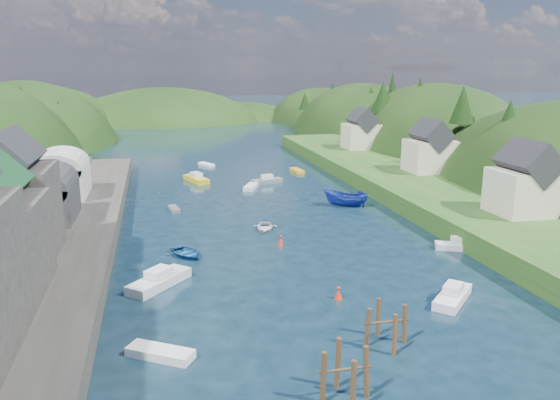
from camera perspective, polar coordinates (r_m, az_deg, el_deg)
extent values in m
plane|color=black|center=(83.41, -3.39, 0.80)|extent=(600.00, 600.00, 0.00)
ellipsoid|color=black|center=(153.93, -24.59, 2.31)|extent=(44.00, 75.56, 48.19)
ellipsoid|color=black|center=(194.49, -22.27, 5.13)|extent=(44.00, 75.56, 39.00)
ellipsoid|color=black|center=(123.30, 15.68, 0.51)|extent=(36.00, 75.56, 48.00)
ellipsoid|color=black|center=(161.46, 8.46, 4.11)|extent=(36.00, 75.56, 44.49)
ellipsoid|color=black|center=(200.52, 4.12, 6.48)|extent=(36.00, 75.56, 36.00)
ellipsoid|color=black|center=(202.27, -11.90, 5.23)|extent=(80.00, 60.00, 44.00)
ellipsoid|color=black|center=(214.73, -4.43, 5.42)|extent=(70.00, 56.00, 36.00)
cone|color=black|center=(114.84, -26.17, 7.13)|extent=(5.28, 5.28, 4.81)
cone|color=black|center=(131.12, -25.39, 9.50)|extent=(4.77, 4.77, 5.91)
cone|color=black|center=(135.14, -22.15, 8.51)|extent=(4.07, 4.07, 5.53)
cone|color=black|center=(150.25, -24.06, 9.41)|extent=(4.56, 4.56, 9.54)
cone|color=black|center=(156.89, -24.33, 8.54)|extent=(4.75, 4.75, 5.02)
cone|color=black|center=(166.06, -21.79, 9.37)|extent=(4.27, 4.27, 7.17)
cone|color=black|center=(85.81, 22.78, 7.16)|extent=(5.29, 5.29, 7.53)
cone|color=black|center=(96.39, 18.54, 9.46)|extent=(4.07, 4.07, 6.31)
cone|color=black|center=(104.84, 17.33, 7.36)|extent=(3.40, 3.40, 5.79)
cone|color=black|center=(119.04, 14.35, 10.02)|extent=(4.94, 4.94, 9.66)
cone|color=black|center=(120.06, 10.71, 10.50)|extent=(5.25, 5.25, 6.76)
cone|color=black|center=(132.55, 11.62, 11.06)|extent=(3.36, 3.36, 9.43)
cone|color=black|center=(145.09, 9.51, 10.31)|extent=(4.57, 4.57, 6.84)
cone|color=black|center=(157.48, 7.69, 10.22)|extent=(3.59, 3.59, 7.09)
cone|color=black|center=(164.99, 5.58, 11.15)|extent=(4.14, 4.14, 5.93)
cone|color=black|center=(176.26, 2.60, 10.30)|extent=(3.83, 3.83, 5.31)
cube|color=#2D2B28|center=(54.23, -23.63, -6.37)|extent=(12.00, 110.00, 2.00)
cube|color=#2D2B28|center=(54.21, -26.01, -1.09)|extent=(7.00, 8.00, 8.00)
cube|color=black|center=(53.31, -26.55, 3.95)|extent=(5.15, 8.32, 5.15)
cube|color=#2D2D30|center=(66.08, -23.60, -0.19)|extent=(7.00, 9.00, 4.00)
cylinder|color=#2D2D30|center=(65.67, -23.77, 1.50)|extent=(7.00, 9.00, 7.00)
cube|color=#B2B2A8|center=(77.64, -22.06, 1.87)|extent=(7.00, 9.00, 4.00)
cylinder|color=#B2B2A8|center=(77.29, -22.19, 3.32)|extent=(7.00, 9.00, 7.00)
cube|color=#234719|center=(81.87, 15.36, 0.94)|extent=(16.00, 120.00, 2.40)
cube|color=beige|center=(67.40, 24.23, 0.78)|extent=(7.00, 6.00, 5.00)
cube|color=black|center=(66.80, 24.51, 3.58)|extent=(5.15, 6.24, 5.15)
cube|color=beige|center=(90.00, 15.37, 4.46)|extent=(7.00, 6.00, 5.00)
cube|color=black|center=(89.56, 15.51, 6.56)|extent=(5.15, 6.24, 5.15)
cube|color=beige|center=(113.88, 8.52, 6.62)|extent=(7.00, 6.00, 5.00)
cube|color=black|center=(113.53, 8.58, 8.30)|extent=(5.15, 6.24, 5.15)
cylinder|color=#382314|center=(33.13, 9.01, -17.74)|extent=(0.32, 0.32, 3.85)
cylinder|color=#382314|center=(33.76, 6.03, -16.99)|extent=(0.32, 0.32, 3.85)
cylinder|color=#382314|center=(32.36, 4.52, -18.43)|extent=(0.32, 0.32, 3.85)
cylinder|color=#382314|center=(31.70, 7.62, -19.27)|extent=(0.32, 0.32, 3.85)
cylinder|color=#382314|center=(32.40, 6.83, -17.16)|extent=(3.10, 0.16, 0.16)
cylinder|color=#382314|center=(39.44, 12.88, -12.87)|extent=(0.32, 0.32, 3.43)
cylinder|color=#382314|center=(40.02, 10.22, -12.32)|extent=(0.32, 0.32, 3.43)
cylinder|color=#382314|center=(38.41, 9.11, -13.44)|extent=(0.32, 0.32, 3.43)
cylinder|color=#382314|center=(37.81, 11.88, -14.03)|extent=(0.32, 0.32, 3.43)
cylinder|color=#382314|center=(38.65, 11.06, -12.38)|extent=(3.27, 0.16, 0.16)
cone|color=red|center=(45.65, 6.14, -9.72)|extent=(0.70, 0.70, 0.90)
sphere|color=red|center=(45.45, 6.15, -9.14)|extent=(0.30, 0.30, 0.30)
cone|color=red|center=(58.49, 0.07, -4.33)|extent=(0.70, 0.70, 0.90)
sphere|color=red|center=(58.33, 0.07, -3.86)|extent=(0.30, 0.30, 0.30)
cube|color=silver|center=(47.19, 17.59, -9.65)|extent=(5.17, 5.21, 0.77)
cube|color=silver|center=(46.89, 17.66, -8.77)|extent=(2.26, 2.27, 0.70)
imported|color=navy|center=(56.06, -9.75, -5.47)|extent=(5.04, 5.60, 0.95)
cube|color=slate|center=(90.07, -1.37, 1.99)|extent=(5.35, 2.77, 0.72)
cube|color=silver|center=(89.93, -1.37, 2.45)|extent=(2.00, 1.54, 0.70)
cube|color=gold|center=(99.68, 1.78, 3.08)|extent=(1.91, 4.33, 0.59)
imported|color=silver|center=(64.10, -1.61, -2.89)|extent=(3.75, 4.61, 0.84)
cube|color=white|center=(107.05, -7.70, 3.70)|extent=(3.03, 4.22, 0.57)
cube|color=#50525B|center=(74.03, -11.03, -0.92)|extent=(1.66, 3.52, 0.47)
cube|color=silver|center=(60.22, 18.15, -4.65)|extent=(4.92, 3.27, 0.66)
cube|color=silver|center=(60.01, 18.20, -4.01)|extent=(1.94, 1.64, 0.70)
cube|color=silver|center=(49.11, -12.51, -8.31)|extent=(5.81, 6.17, 0.89)
cube|color=silver|center=(48.80, -12.56, -7.40)|extent=(2.59, 2.65, 0.70)
cube|color=silver|center=(37.97, -12.40, -15.35)|extent=(4.61, 3.67, 0.63)
cube|color=silver|center=(86.02, -3.06, 1.39)|extent=(3.14, 4.81, 0.64)
imported|color=navy|center=(75.19, 6.88, 0.10)|extent=(6.41, 4.92, 2.34)
cube|color=gold|center=(92.13, -8.74, 2.14)|extent=(4.05, 6.62, 0.88)
cube|color=silver|center=(91.97, -8.76, 2.65)|extent=(2.10, 2.56, 0.70)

